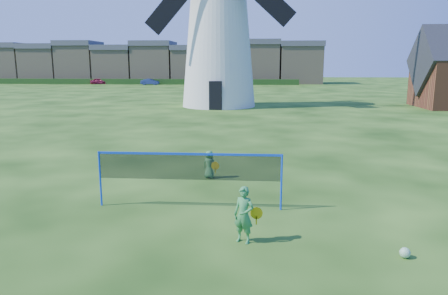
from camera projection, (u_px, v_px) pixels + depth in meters
name	position (u px, v px, depth m)	size (l,w,h in m)	color
ground	(216.00, 202.00, 12.06)	(220.00, 220.00, 0.00)	black
windmill	(219.00, 28.00, 37.32)	(13.25, 6.65, 19.46)	white
badminton_net	(189.00, 168.00, 11.36)	(5.05, 0.05, 1.55)	blue
player_girl	(244.00, 215.00, 9.22)	(0.70, 0.47, 1.28)	#368747
player_boy	(210.00, 164.00, 14.46)	(0.64, 0.47, 0.97)	#428845
play_ball	(405.00, 253.00, 8.58)	(0.22, 0.22, 0.22)	green
terraced_houses	(155.00, 63.00, 83.01)	(65.94, 8.40, 8.29)	tan
hedge	(131.00, 82.00, 78.06)	(62.00, 0.80, 1.00)	#193814
car_left	(99.00, 81.00, 78.42)	(1.30, 3.23, 1.10)	maroon
car_right	(150.00, 82.00, 76.14)	(1.15, 3.31, 1.09)	navy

